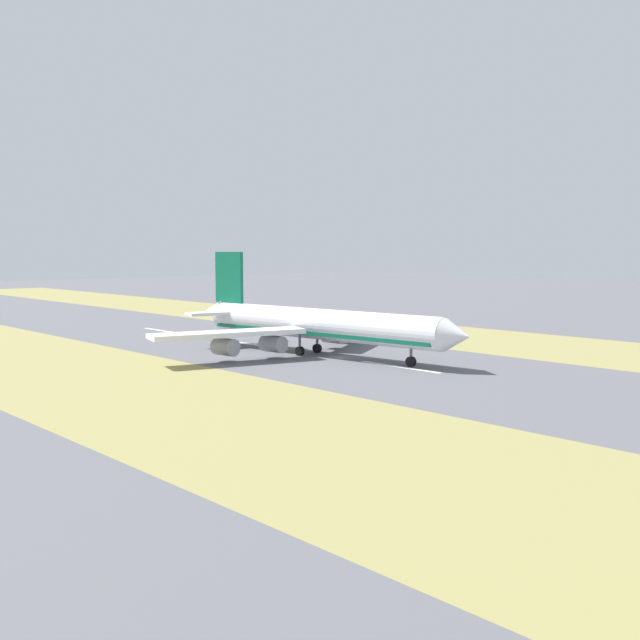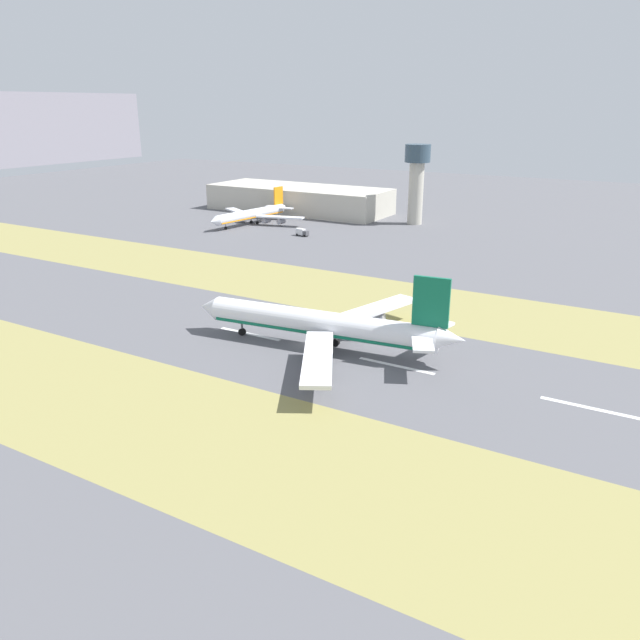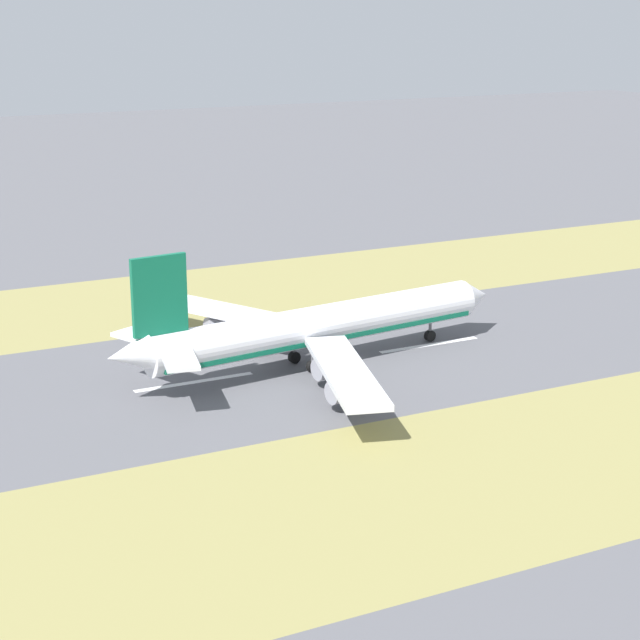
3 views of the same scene
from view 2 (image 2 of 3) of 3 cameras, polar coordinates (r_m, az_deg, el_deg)
name	(u,v)px [view 2 (image 2 of 3)]	position (r m, az deg, el deg)	size (l,w,h in m)	color
ground_plane	(302,345)	(149.69, -1.64, -2.33)	(800.00, 800.00, 0.00)	#56565B
grass_median_west	(171,424)	(117.51, -13.47, -9.20)	(40.00, 600.00, 0.01)	olive
grass_median_east	(382,298)	(187.22, 5.66, 2.03)	(40.00, 600.00, 0.01)	olive
centreline_dash_near	(589,408)	(130.42, 23.41, -7.38)	(1.20, 18.00, 0.01)	silver
centreline_dash_mid	(396,366)	(139.19, 6.98, -4.17)	(1.20, 18.00, 0.01)	silver
centreline_dash_far	(250,334)	(157.92, -6.42, -1.28)	(1.20, 18.00, 0.01)	silver
airplane_main_jet	(327,325)	(145.29, 0.69, -0.46)	(63.71, 67.19, 20.20)	white
terminal_building	(299,199)	(341.77, -1.94, 11.00)	(36.00, 97.96, 13.18)	#BCB7A8
control_tower	(417,175)	(305.54, 8.83, 12.93)	(12.00, 12.00, 37.28)	#BCB7A8
airplane_parked_apron	(253,214)	(305.93, -6.17, 9.60)	(52.91, 50.13, 15.91)	silver
service_truck	(302,232)	(276.39, -1.65, 8.03)	(3.34, 6.27, 3.10)	#4C4C51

